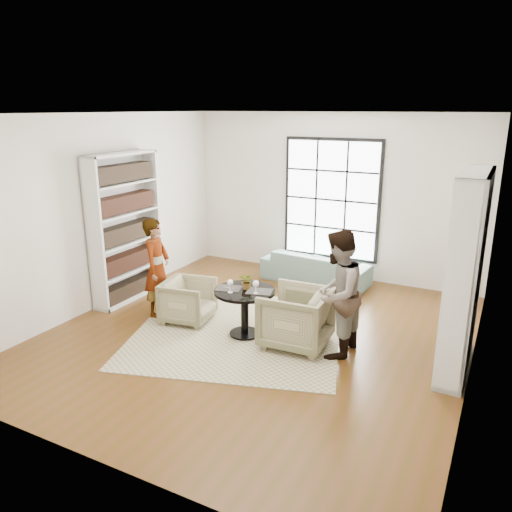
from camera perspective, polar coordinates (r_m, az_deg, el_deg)
The scene contains 16 objects.
ground at distance 7.11m, azimuth 0.21°, elevation -8.96°, with size 6.00×6.00×0.00m, color #562F14.
room_shell at distance 7.14m, azimuth 2.20°, elevation 1.89°, with size 6.00×6.01×6.00m.
rug at distance 7.20m, azimuth -2.07°, elevation -8.56°, with size 2.84×2.84×0.01m, color tan.
pedestal_table at distance 6.90m, azimuth -1.30°, elevation -5.33°, with size 0.84×0.84×0.67m.
sofa at distance 9.13m, azimuth 6.82°, elevation -1.29°, with size 1.93×0.75×0.56m, color slate.
armchair_left at distance 7.49m, azimuth -7.75°, elevation -5.08°, with size 0.69×0.71×0.64m, color tan.
armchair_right at distance 6.69m, azimuth 4.58°, elevation -7.04°, with size 0.84×0.86×0.79m, color tan.
person_left at distance 7.66m, azimuth -11.26°, elevation -1.32°, with size 0.55×0.36×1.51m, color gray.
person_right at distance 6.35m, azimuth 9.26°, elevation -4.32°, with size 0.80×0.62×1.65m, color gray.
placemat_left at distance 6.90m, azimuth -3.16°, elevation -3.70°, with size 0.34×0.26×0.01m, color #262421.
placemat_right at distance 6.77m, azimuth 0.39°, elevation -4.07°, with size 0.34×0.26×0.01m, color #262421.
cutlery_left at distance 6.90m, azimuth -3.16°, elevation -3.65°, with size 0.14×0.22×0.01m, color silver, non-canonical shape.
cutlery_right at distance 6.77m, azimuth 0.39°, elevation -4.01°, with size 0.14×0.22×0.01m, color silver, non-canonical shape.
wine_glass_left at distance 6.71m, azimuth -2.98°, elevation -3.12°, with size 0.08×0.08×0.19m.
wine_glass_right at distance 6.66m, azimuth -0.03°, elevation -3.23°, with size 0.09×0.09×0.19m.
flower_centerpiece at distance 6.83m, azimuth -1.02°, elevation -2.89°, with size 0.21×0.18×0.23m, color gray.
Camera 1 is at (2.91, -5.72, 3.07)m, focal length 35.00 mm.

